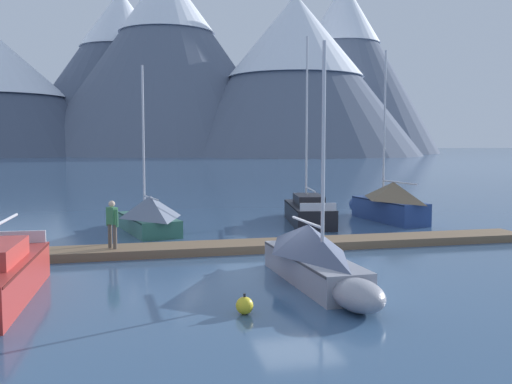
{
  "coord_description": "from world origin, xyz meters",
  "views": [
    {
      "loc": [
        -4.93,
        -16.6,
        4.02
      ],
      "look_at": [
        0.0,
        6.0,
        2.0
      ],
      "focal_mm": 39.96,
      "sensor_mm": 36.0,
      "label": 1
    }
  ],
  "objects_px": {
    "sailboat_mid_dock_port": "(315,257)",
    "person_on_dock": "(112,221)",
    "sailboat_second_berth": "(148,215)",
    "sailboat_far_berth": "(387,202)",
    "mooring_buoy_channel_marker": "(245,306)",
    "sailboat_mid_dock_starboard": "(307,210)"
  },
  "relations": [
    {
      "from": "sailboat_mid_dock_port",
      "to": "mooring_buoy_channel_marker",
      "type": "bearing_deg",
      "value": -136.76
    },
    {
      "from": "sailboat_second_berth",
      "to": "sailboat_far_berth",
      "type": "xyz_separation_m",
      "value": [
        12.14,
        1.21,
        0.18
      ]
    },
    {
      "from": "sailboat_mid_dock_starboard",
      "to": "sailboat_far_berth",
      "type": "height_order",
      "value": "sailboat_mid_dock_starboard"
    },
    {
      "from": "sailboat_far_berth",
      "to": "mooring_buoy_channel_marker",
      "type": "bearing_deg",
      "value": -125.89
    },
    {
      "from": "sailboat_mid_dock_port",
      "to": "sailboat_mid_dock_starboard",
      "type": "height_order",
      "value": "sailboat_mid_dock_starboard"
    },
    {
      "from": "sailboat_mid_dock_starboard",
      "to": "person_on_dock",
      "type": "relative_size",
      "value": 5.5
    },
    {
      "from": "person_on_dock",
      "to": "mooring_buoy_channel_marker",
      "type": "relative_size",
      "value": 3.41
    },
    {
      "from": "sailboat_mid_dock_starboard",
      "to": "sailboat_far_berth",
      "type": "xyz_separation_m",
      "value": [
        4.18,
        -0.38,
        0.37
      ]
    },
    {
      "from": "sailboat_mid_dock_port",
      "to": "sailboat_second_berth",
      "type": "bearing_deg",
      "value": 112.4
    },
    {
      "from": "sailboat_far_berth",
      "to": "person_on_dock",
      "type": "height_order",
      "value": "sailboat_far_berth"
    },
    {
      "from": "sailboat_second_berth",
      "to": "person_on_dock",
      "type": "height_order",
      "value": "sailboat_second_berth"
    },
    {
      "from": "person_on_dock",
      "to": "sailboat_second_berth",
      "type": "bearing_deg",
      "value": 75.78
    },
    {
      "from": "sailboat_mid_dock_port",
      "to": "person_on_dock",
      "type": "xyz_separation_m",
      "value": [
        -5.75,
        5.21,
        0.49
      ]
    },
    {
      "from": "mooring_buoy_channel_marker",
      "to": "sailboat_far_berth",
      "type": "bearing_deg",
      "value": 54.11
    },
    {
      "from": "sailboat_far_berth",
      "to": "mooring_buoy_channel_marker",
      "type": "height_order",
      "value": "sailboat_far_berth"
    },
    {
      "from": "sailboat_far_berth",
      "to": "mooring_buoy_channel_marker",
      "type": "distance_m",
      "value": 17.55
    },
    {
      "from": "sailboat_second_berth",
      "to": "mooring_buoy_channel_marker",
      "type": "relative_size",
      "value": 15.06
    },
    {
      "from": "sailboat_second_berth",
      "to": "sailboat_mid_dock_port",
      "type": "xyz_separation_m",
      "value": [
        4.38,
        -10.63,
        -0.01
      ]
    },
    {
      "from": "sailboat_second_berth",
      "to": "mooring_buoy_channel_marker",
      "type": "height_order",
      "value": "sailboat_second_berth"
    },
    {
      "from": "person_on_dock",
      "to": "sailboat_mid_dock_port",
      "type": "bearing_deg",
      "value": -42.15
    },
    {
      "from": "person_on_dock",
      "to": "mooring_buoy_channel_marker",
      "type": "distance_m",
      "value": 8.3
    },
    {
      "from": "sailboat_mid_dock_starboard",
      "to": "mooring_buoy_channel_marker",
      "type": "bearing_deg",
      "value": -112.68
    }
  ]
}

